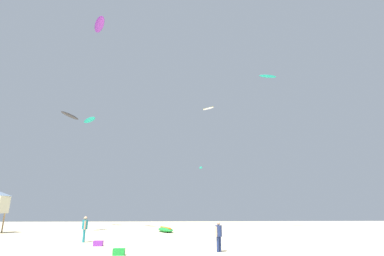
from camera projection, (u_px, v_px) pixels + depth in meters
person_foreground at (219, 234)px, 15.72m from camera, size 0.39×0.39×1.55m
person_midground at (85, 227)px, 20.72m from camera, size 0.39×0.55×1.73m
kite_grounded_near at (165, 230)px, 31.20m from camera, size 2.27×4.41×0.50m
cooler_box at (98, 243)px, 18.18m from camera, size 0.56×0.36×0.32m
gear_bag at (119, 252)px, 14.29m from camera, size 0.56×0.36×0.32m
kite_aloft_0 at (268, 76)px, 44.34m from camera, size 2.77×1.05×0.27m
kite_aloft_1 at (201, 168)px, 51.56m from camera, size 0.84×2.11×0.33m
kite_aloft_2 at (99, 25)px, 42.30m from camera, size 2.90×4.39×0.87m
kite_aloft_3 at (70, 116)px, 33.95m from camera, size 1.77×3.19×0.43m
kite_aloft_4 at (89, 120)px, 47.35m from camera, size 3.14×3.79×0.40m
kite_aloft_5 at (208, 109)px, 48.81m from camera, size 2.03×1.92×0.35m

